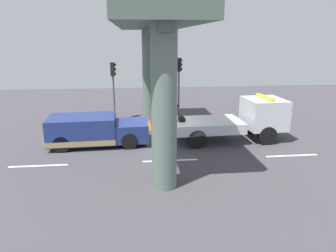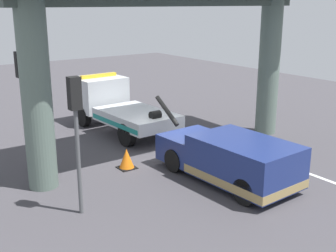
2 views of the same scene
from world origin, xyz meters
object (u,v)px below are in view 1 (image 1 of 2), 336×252
at_px(towed_van_green, 94,131).
at_px(traffic_light_far, 179,75).
at_px(tow_truck_white, 240,119).
at_px(traffic_cone_orange, 150,125).
at_px(traffic_light_near, 113,79).

bearing_deg(towed_van_green, traffic_light_far, 43.96).
xyz_separation_m(tow_truck_white, towed_van_green, (-8.05, -0.04, -0.42)).
distance_m(tow_truck_white, traffic_cone_orange, 5.49).
xyz_separation_m(towed_van_green, traffic_light_near, (0.84, 5.14, 2.14)).
height_order(traffic_light_far, traffic_cone_orange, traffic_light_far).
bearing_deg(traffic_light_near, tow_truck_white, -35.30).
distance_m(tow_truck_white, towed_van_green, 8.06).
bearing_deg(towed_van_green, traffic_cone_orange, 36.24).
relative_size(towed_van_green, traffic_cone_orange, 7.10).
xyz_separation_m(tow_truck_white, traffic_light_near, (-7.21, 5.11, 1.71)).
xyz_separation_m(towed_van_green, traffic_light_far, (5.33, 5.14, 2.32)).
relative_size(traffic_light_far, traffic_cone_orange, 5.72).
relative_size(tow_truck_white, traffic_light_near, 1.83).
bearing_deg(tow_truck_white, traffic_light_near, 144.70).
xyz_separation_m(tow_truck_white, traffic_light_far, (-2.71, 5.11, 1.90)).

